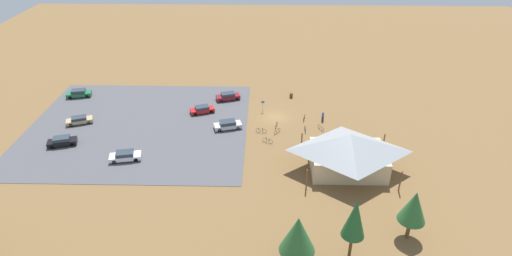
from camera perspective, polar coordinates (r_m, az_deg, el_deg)
ground at (r=74.42m, az=2.63°, el=1.46°), size 160.00×160.00×0.00m
parking_lot_asphalt at (r=74.39m, az=-15.54°, el=0.31°), size 36.71×32.58×0.05m
bike_pavilion at (r=60.56m, az=12.44°, el=-2.96°), size 12.74×9.75×5.87m
trash_bin at (r=81.49m, az=4.78°, el=4.41°), size 0.60×0.60×0.90m
lot_sign at (r=75.61m, az=0.93°, el=3.19°), size 0.56×0.08×2.20m
pine_far_west at (r=50.77m, az=20.54°, el=-9.92°), size 3.13×3.13×6.56m
pine_far_east at (r=46.26m, az=13.19°, el=-11.83°), size 2.53×2.53×7.65m
pine_center at (r=45.07m, az=5.67°, el=-14.11°), size 3.84×3.84×6.50m
bicycle_white_front_row at (r=71.16m, az=8.75°, el=0.00°), size 0.91×1.48×0.80m
bicycle_teal_trailside at (r=73.68m, az=6.51°, el=1.32°), size 0.55×1.80×0.91m
bicycle_blue_yard_front at (r=70.41m, az=6.65°, el=-0.17°), size 0.48×1.76×0.85m
bicycle_green_edge_south at (r=66.84m, az=1.58°, el=-1.71°), size 1.62×0.77×0.87m
bicycle_silver_yard_left at (r=71.21m, az=2.76°, el=0.39°), size 0.57×1.67×0.79m
bicycle_yellow_yard_center at (r=69.47m, az=2.88°, el=-0.43°), size 1.02×1.40×0.85m
bicycle_black_near_sign at (r=69.52m, az=0.71°, el=-0.35°), size 1.77×0.48×0.87m
car_tan_far_end at (r=78.11m, az=-22.75°, el=1.00°), size 4.60×3.14×1.25m
car_green_by_curb at (r=88.22m, az=-22.81°, el=4.35°), size 4.80×2.83×1.44m
car_black_near_entry at (r=72.66m, az=-24.73°, el=-1.62°), size 4.65×2.92×1.42m
car_white_front_row at (r=65.51m, az=-17.25°, el=-3.60°), size 4.82×2.72×1.38m
car_red_inner_stall at (r=76.10m, az=-7.27°, el=2.51°), size 4.57×3.10×1.28m
car_maroon_second_row at (r=80.37m, az=-3.80°, el=4.30°), size 4.76×3.05×1.39m
car_silver_aisle_side at (r=70.66m, az=-3.83°, el=0.45°), size 4.91×3.06×1.40m
visitor_by_pavilion at (r=73.61m, az=9.01°, el=1.60°), size 0.36×0.39×1.81m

